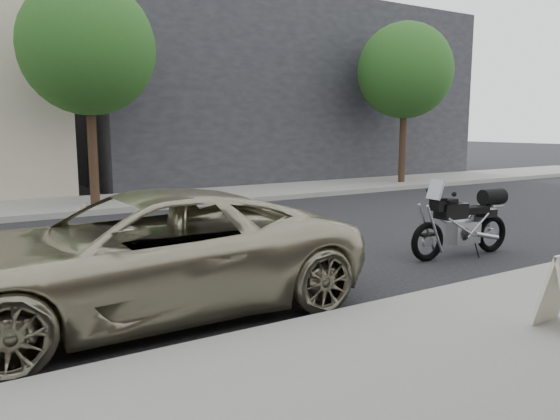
% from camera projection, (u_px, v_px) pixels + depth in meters
% --- Properties ---
extents(ground, '(120.00, 120.00, 0.00)m').
position_uv_depth(ground, '(279.00, 242.00, 10.41)').
color(ground, black).
rests_on(ground, ground).
extents(far_sidewalk, '(44.00, 3.00, 0.15)m').
position_uv_depth(far_sidewalk, '(162.00, 199.00, 15.86)').
color(far_sidewalk, gray).
rests_on(far_sidewalk, ground).
extents(far_building_dark, '(16.00, 11.00, 7.00)m').
position_uv_depth(far_building_dark, '(254.00, 97.00, 24.86)').
color(far_building_dark, '#26262B').
rests_on(far_building_dark, ground).
extents(street_tree_left, '(3.40, 3.40, 5.70)m').
position_uv_depth(street_tree_left, '(405.00, 71.00, 19.50)').
color(street_tree_left, '#382619').
rests_on(street_tree_left, far_sidewalk).
extents(street_tree_mid, '(3.40, 3.40, 5.70)m').
position_uv_depth(street_tree_mid, '(87.00, 48.00, 13.78)').
color(street_tree_mid, '#382619').
rests_on(street_tree_mid, far_sidewalk).
extents(motorcycle, '(2.12, 0.68, 1.34)m').
position_uv_depth(motorcycle, '(466.00, 222.00, 9.26)').
color(motorcycle, black).
rests_on(motorcycle, ground).
extents(minivan, '(5.20, 2.43, 1.44)m').
position_uv_depth(minivan, '(140.00, 255.00, 6.29)').
color(minivan, tan).
rests_on(minivan, ground).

